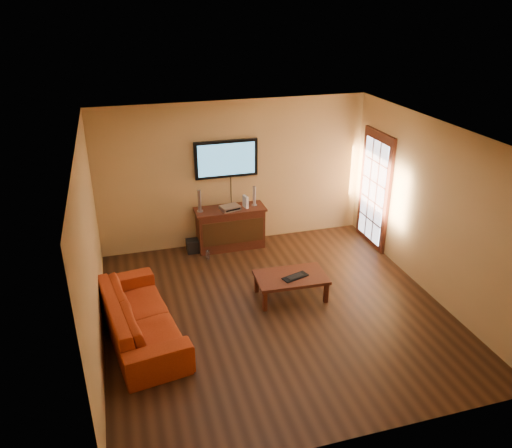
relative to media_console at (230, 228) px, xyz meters
name	(u,v)px	position (x,y,z in m)	size (l,w,h in m)	color
ground_plane	(276,311)	(0.16, -2.25, -0.40)	(5.00, 5.00, 0.00)	black
room_walls	(264,192)	(0.16, -1.62, 1.29)	(5.00, 5.00, 5.00)	tan
french_door	(374,191)	(2.61, -0.55, 0.65)	(0.07, 1.02, 2.22)	#3D170D
media_console	(230,228)	(0.00, 0.00, 0.00)	(1.30, 0.49, 0.79)	#3D170D
television	(226,159)	(0.00, 0.21, 1.27)	(1.16, 0.08, 0.68)	black
coffee_table	(291,278)	(0.50, -1.94, -0.06)	(1.12, 0.70, 0.38)	#3D170D
sofa	(139,309)	(-1.82, -2.28, 0.03)	(2.18, 0.64, 0.85)	#A93612
speaker_left	(200,202)	(-0.55, 0.01, 0.58)	(0.11, 0.11, 0.41)	silver
speaker_right	(254,197)	(0.47, 0.03, 0.56)	(0.10, 0.10, 0.37)	silver
av_receiver	(230,208)	(-0.01, -0.05, 0.43)	(0.34, 0.24, 0.08)	silver
game_console	(246,202)	(0.29, -0.03, 0.50)	(0.05, 0.16, 0.22)	white
subwoofer	(193,246)	(-0.72, 0.01, -0.28)	(0.23, 0.23, 0.23)	black
bottle	(208,255)	(-0.51, -0.37, -0.31)	(0.07, 0.07, 0.19)	white
keyboard	(295,277)	(0.55, -2.00, 0.00)	(0.44, 0.28, 0.02)	black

